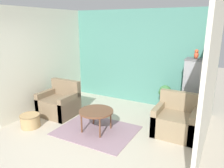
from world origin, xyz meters
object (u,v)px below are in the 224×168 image
at_px(armchair_left, 59,104).
at_px(birdcage, 193,90).
at_px(wicker_basket, 30,120).
at_px(coffee_table, 96,112).
at_px(armchair_right, 176,121).
at_px(parrot, 196,54).
at_px(potted_plant, 165,96).

height_order(armchair_left, birdcage, birdcage).
distance_m(armchair_left, wicker_basket, 0.89).
bearing_deg(coffee_table, armchair_right, 24.20).
distance_m(coffee_table, wicker_basket, 1.56).
relative_size(parrot, wicker_basket, 0.51).
bearing_deg(wicker_basket, armchair_left, 82.90).
xyz_separation_m(coffee_table, wicker_basket, (-1.43, -0.56, -0.28)).
distance_m(potted_plant, wicker_basket, 3.37).
height_order(coffee_table, birdcage, birdcage).
xyz_separation_m(birdcage, potted_plant, (-0.67, -0.02, -0.28)).
distance_m(armchair_right, wicker_basket, 3.24).
height_order(armchair_left, potted_plant, armchair_left).
bearing_deg(armchair_left, wicker_basket, -97.10).
distance_m(armchair_right, birdcage, 1.16).
bearing_deg(parrot, armchair_right, -97.14).
bearing_deg(birdcage, armchair_right, -97.15).
height_order(armchair_right, potted_plant, armchair_right).
height_order(birdcage, parrot, parrot).
xyz_separation_m(birdcage, parrot, (0.00, 0.00, 0.87)).
bearing_deg(wicker_basket, birdcage, 36.74).
xyz_separation_m(coffee_table, potted_plant, (1.01, 1.74, -0.00)).
bearing_deg(potted_plant, armchair_left, -148.45).
distance_m(birdcage, wicker_basket, 3.92).
height_order(parrot, wicker_basket, parrot).
distance_m(coffee_table, armchair_right, 1.71).
bearing_deg(wicker_basket, parrot, 36.76).
bearing_deg(potted_plant, birdcage, 1.86).
bearing_deg(parrot, wicker_basket, -143.24).
relative_size(coffee_table, armchair_left, 0.86).
bearing_deg(parrot, coffee_table, -133.70).
xyz_separation_m(parrot, potted_plant, (-0.67, -0.02, -1.15)).
bearing_deg(parrot, potted_plant, -177.97).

